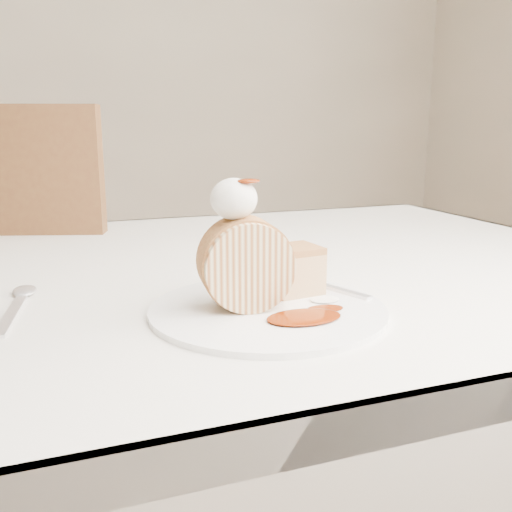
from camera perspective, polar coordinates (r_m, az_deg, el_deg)
name	(u,v)px	position (r m, az deg, el deg)	size (l,w,h in m)	color
table	(183,327)	(0.85, -7.28, -7.04)	(1.40, 0.90, 0.75)	silver
chair_far	(13,309)	(1.34, -23.13, -4.86)	(0.58, 0.58, 0.99)	brown
plate	(268,310)	(0.63, 1.18, -5.40)	(0.26, 0.26, 0.01)	white
roulade_slice	(246,264)	(0.61, -0.99, -0.84)	(0.10, 0.10, 0.05)	beige
cake_chunk	(294,273)	(0.67, 3.79, -1.67)	(0.06, 0.05, 0.05)	#AA7840
whipped_cream	(234,199)	(0.60, -2.23, 5.73)	(0.05, 0.05, 0.04)	white
caramel_drizzle	(248,176)	(0.60, -0.76, 8.03)	(0.03, 0.02, 0.01)	#671D04
caramel_pool	(304,317)	(0.59, 4.82, -6.09)	(0.08, 0.05, 0.00)	#671D04
fork	(333,288)	(0.70, 7.71, -3.19)	(0.02, 0.15, 0.00)	silver
spoon	(11,315)	(0.67, -23.28, -5.46)	(0.02, 0.16, 0.00)	silver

